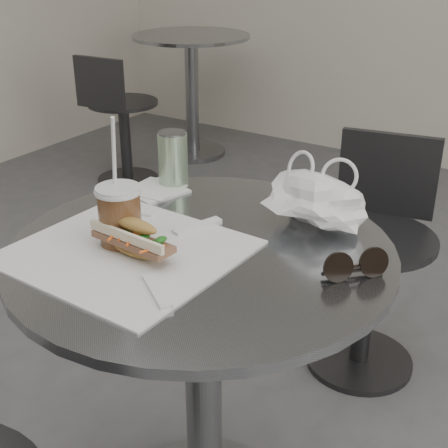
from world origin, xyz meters
The scene contains 11 objects.
cafe_table centered at (0.00, 0.20, 0.47)m, with size 0.76×0.76×0.74m.
bg_table centered at (-1.60, 2.40, 0.47)m, with size 0.70×0.70×0.74m.
chair_far centered at (0.08, 1.00, 0.33)m, with size 0.39×0.41×0.74m.
bg_chair centered at (-1.64, 1.78, 0.32)m, with size 0.38×0.39×0.72m.
sandwich_paper centered at (-0.11, 0.10, 0.74)m, with size 0.40×0.38×0.00m, color white.
banh_mi centered at (-0.08, 0.10, 0.78)m, with size 0.22×0.10×0.07m.
iced_coffee centered at (-0.14, 0.12, 0.80)m, with size 0.09×0.09×0.26m.
sunglasses centered at (0.30, 0.25, 0.76)m, with size 0.10×0.11×0.06m.
plastic_bag centered at (0.14, 0.41, 0.79)m, with size 0.21×0.16×0.11m, color white, non-canonical shape.
napkin_stack centered at (-0.25, 0.37, 0.74)m, with size 0.15×0.15×0.01m.
drink_can centered at (-0.24, 0.43, 0.81)m, with size 0.07×0.07×0.13m.
Camera 1 is at (0.62, -0.68, 1.30)m, focal length 50.00 mm.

